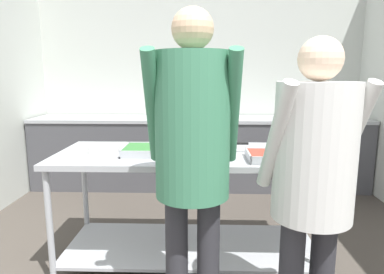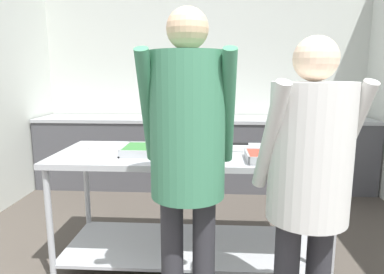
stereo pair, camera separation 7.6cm
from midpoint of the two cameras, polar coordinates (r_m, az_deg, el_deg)
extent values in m
cube|color=silver|center=(4.70, 0.80, 8.92)|extent=(4.37, 0.06, 2.65)
cube|color=#4C4C51|center=(4.44, 0.68, -2.80)|extent=(4.21, 0.62, 0.86)
cube|color=#ADAFB5|center=(4.36, 0.70, 2.99)|extent=(4.21, 0.65, 0.04)
cube|color=black|center=(4.43, -7.92, 3.10)|extent=(0.54, 0.46, 0.02)
cube|color=#ADAFB5|center=(2.56, -0.92, -3.05)|extent=(2.00, 0.81, 0.04)
cube|color=#ADAFB5|center=(2.82, -0.88, -17.65)|extent=(1.92, 0.73, 0.02)
cylinder|color=#ADAFB5|center=(2.60, -23.41, -13.85)|extent=(0.04, 0.04, 0.83)
cylinder|color=#ADAFB5|center=(2.51, 21.70, -14.61)|extent=(0.04, 0.04, 0.83)
cylinder|color=#ADAFB5|center=(3.20, -18.03, -8.90)|extent=(0.04, 0.04, 0.83)
cylinder|color=#ADAFB5|center=(3.13, 17.32, -9.31)|extent=(0.04, 0.04, 0.83)
cylinder|color=white|center=(2.66, -15.23, -2.31)|extent=(0.25, 0.25, 0.01)
cylinder|color=white|center=(2.66, -15.25, -2.06)|extent=(0.25, 0.25, 0.01)
cylinder|color=white|center=(2.66, -15.26, -1.80)|extent=(0.24, 0.24, 0.01)
cylinder|color=white|center=(2.65, -15.27, -1.55)|extent=(0.24, 0.24, 0.01)
cube|color=#ADAFB5|center=(2.54, -7.45, -2.64)|extent=(0.42, 0.33, 0.01)
cube|color=#387A38|center=(2.53, -7.46, -2.08)|extent=(0.40, 0.30, 0.04)
cube|color=#ADAFB5|center=(2.38, -8.06, -2.98)|extent=(0.42, 0.01, 0.05)
cube|color=#ADAFB5|center=(2.68, -6.93, -1.44)|extent=(0.42, 0.01, 0.05)
cube|color=#ADAFB5|center=(2.57, -11.99, -2.11)|extent=(0.01, 0.33, 0.05)
cube|color=#ADAFB5|center=(2.51, -2.81, -2.22)|extent=(0.01, 0.33, 0.05)
cylinder|color=#ADAFB5|center=(2.56, 2.60, -1.69)|extent=(0.25, 0.25, 0.08)
cylinder|color=brown|center=(2.55, 2.60, -0.96)|extent=(0.22, 0.22, 0.01)
cylinder|color=black|center=(2.56, 6.98, -1.07)|extent=(0.14, 0.02, 0.02)
cube|color=#ADAFB5|center=(2.39, 13.00, -3.61)|extent=(0.40, 0.28, 0.01)
cube|color=#B23D2D|center=(2.39, 13.02, -3.02)|extent=(0.37, 0.26, 0.04)
cube|color=#ADAFB5|center=(2.26, 13.68, -3.91)|extent=(0.40, 0.01, 0.05)
cube|color=#ADAFB5|center=(2.52, 12.43, -2.40)|extent=(0.40, 0.01, 0.05)
cube|color=#ADAFB5|center=(2.36, 8.43, -3.13)|extent=(0.01, 0.28, 0.05)
cube|color=#ADAFB5|center=(2.43, 17.46, -3.08)|extent=(0.01, 0.28, 0.05)
cylinder|color=#2D2D33|center=(2.03, -3.69, -20.47)|extent=(0.12, 0.12, 0.81)
cylinder|color=#2D2D33|center=(2.02, 1.57, -20.57)|extent=(0.12, 0.12, 0.81)
cylinder|color=#3D7F5B|center=(1.76, -7.81, 4.73)|extent=(0.07, 0.33, 0.61)
cylinder|color=#3D7F5B|center=(1.74, 5.56, 4.71)|extent=(0.07, 0.33, 0.61)
cylinder|color=#3D7F5B|center=(1.75, -1.15, 1.89)|extent=(0.39, 0.39, 0.75)
sphere|color=tan|center=(1.75, -1.21, 17.62)|extent=(0.21, 0.21, 0.21)
cylinder|color=silver|center=(1.65, 12.52, -0.05)|extent=(0.14, 0.31, 0.55)
cylinder|color=silver|center=(1.86, 24.25, 0.44)|extent=(0.14, 0.31, 0.55)
cylinder|color=silver|center=(1.76, 18.59, -2.33)|extent=(0.40, 0.40, 0.68)
sphere|color=beige|center=(1.73, 19.45, 12.19)|extent=(0.21, 0.21, 0.21)
cylinder|color=silver|center=(4.42, 13.64, 4.22)|extent=(0.08, 0.08, 0.18)
cone|color=silver|center=(4.41, 13.70, 5.82)|extent=(0.07, 0.07, 0.07)
cylinder|color=black|center=(4.41, 13.73, 6.37)|extent=(0.03, 0.03, 0.02)
camera|label=1|loc=(0.04, -90.83, -0.15)|focal=32.00mm
camera|label=2|loc=(0.04, 89.17, 0.15)|focal=32.00mm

